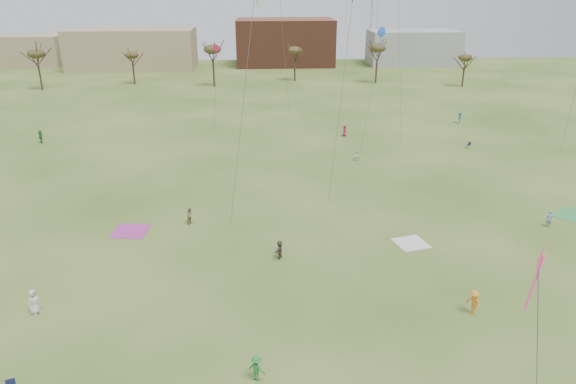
{
  "coord_description": "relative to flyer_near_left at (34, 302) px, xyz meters",
  "views": [
    {
      "loc": [
        -2.12,
        -27.19,
        21.33
      ],
      "look_at": [
        0.0,
        12.0,
        5.5
      ],
      "focal_mm": 32.64,
      "sensor_mm": 36.0,
      "label": 1
    }
  ],
  "objects": [
    {
      "name": "flyer_mid_c",
      "position": [
        42.48,
        11.48,
        -0.09
      ],
      "size": [
        0.64,
        0.45,
        1.64
      ],
      "primitive_type": "imported",
      "rotation": [
        0.0,
        0.0,
        3.25
      ],
      "color": "#7090BB",
      "rests_on": "ground"
    },
    {
      "name": "spectator_fore_b",
      "position": [
        9.02,
        13.94,
        -0.08
      ],
      "size": [
        0.95,
        1.01,
        1.66
      ],
      "primitive_type": "imported",
      "rotation": [
        0.0,
        0.0,
        1.04
      ],
      "color": "#867655",
      "rests_on": "ground"
    },
    {
      "name": "flyer_mid_b",
      "position": [
        30.15,
        -1.7,
        0.0
      ],
      "size": [
        1.16,
        1.36,
        1.83
      ],
      "primitive_type": "imported",
      "rotation": [
        0.0,
        0.0,
        5.21
      ],
      "color": "orange",
      "rests_on": "ground"
    },
    {
      "name": "flyer_far_c",
      "position": [
        47.93,
        49.74,
        -0.0
      ],
      "size": [
        0.88,
        1.28,
        1.82
      ],
      "primitive_type": "imported",
      "rotation": [
        0.0,
        0.0,
        4.52
      ],
      "color": "#1E598B",
      "rests_on": "ground"
    },
    {
      "name": "spectator_fore_c",
      "position": [
        17.16,
        6.82,
        -0.12
      ],
      "size": [
        0.95,
        1.55,
        1.59
      ],
      "primitive_type": "imported",
      "rotation": [
        0.0,
        0.0,
        4.36
      ],
      "color": "#4E4437",
      "rests_on": "ground"
    },
    {
      "name": "blanket_plum",
      "position": [
        3.65,
        12.59,
        -0.91
      ],
      "size": [
        3.39,
        3.39,
        0.03
      ],
      "primitive_type": "cube",
      "rotation": [
        0.0,
        0.0,
        1.45
      ],
      "color": "#B13697",
      "rests_on": "ground"
    },
    {
      "name": "building_tan",
      "position": [
        -17.09,
        110.83,
        4.09
      ],
      "size": [
        32.0,
        14.0,
        10.0
      ],
      "primitive_type": "cube",
      "color": "#937F60",
      "rests_on": "ground"
    },
    {
      "name": "flyer_far_a",
      "position": [
        -15.4,
        42.14,
        0.02
      ],
      "size": [
        1.11,
        1.81,
        1.86
      ],
      "primitive_type": "imported",
      "rotation": [
        0.0,
        0.0,
        1.92
      ],
      "color": "#2A7E37",
      "rests_on": "ground"
    },
    {
      "name": "flyer_near_center",
      "position": [
        15.28,
        -7.37,
        -0.11
      ],
      "size": [
        1.2,
        1.03,
        1.61
      ],
      "primitive_type": "imported",
      "rotation": [
        0.0,
        0.0,
        2.64
      ],
      "color": "#257131",
      "rests_on": "ground"
    },
    {
      "name": "blanket_cream",
      "position": [
        28.78,
        8.85,
        -0.91
      ],
      "size": [
        3.22,
        3.22,
        0.03
      ],
      "primitive_type": "cube",
      "rotation": [
        0.0,
        0.0,
        1.83
      ],
      "color": "white",
      "rests_on": "ground"
    },
    {
      "name": "blanket_olive",
      "position": [
        46.37,
        13.62,
        -0.91
      ],
      "size": [
        4.63,
        4.63,
        0.03
      ],
      "primitive_type": "cube",
      "rotation": [
        0.0,
        0.0,
        0.74
      ],
      "color": "green",
      "rests_on": "ground"
    },
    {
      "name": "building_brick",
      "position": [
        22.91,
        115.83,
        5.09
      ],
      "size": [
        26.0,
        16.0,
        12.0
      ],
      "primitive_type": "cube",
      "color": "brown",
      "rests_on": "ground"
    },
    {
      "name": "building_tan_west",
      "position": [
        -47.09,
        117.83,
        3.09
      ],
      "size": [
        20.0,
        12.0,
        8.0
      ],
      "primitive_type": "cube",
      "color": "#937F60",
      "rests_on": "ground"
    },
    {
      "name": "flyer_far_b",
      "position": [
        28.2,
        43.19,
        -0.09
      ],
      "size": [
        0.86,
        0.96,
        1.66
      ],
      "primitive_type": "imported",
      "rotation": [
        0.0,
        0.0,
        1.05
      ],
      "color": "#9A1A47",
      "rests_on": "ground"
    },
    {
      "name": "camp_chair_right",
      "position": [
        44.28,
        36.27,
        -0.65
      ],
      "size": [
        0.66,
        0.63,
        0.87
      ],
      "rotation": [
        0.0,
        0.0,
        5.0
      ],
      "color": "#16253D",
      "rests_on": "ground"
    },
    {
      "name": "kites_aloft",
      "position": [
        23.05,
        23.03,
        18.23
      ],
      "size": [
        75.46,
        71.33,
        24.96
      ],
      "color": "red",
      "rests_on": "ground"
    },
    {
      "name": "spectator_mid_e",
      "position": [
        27.98,
        31.59,
        -0.2
      ],
      "size": [
        0.78,
        0.66,
        1.42
      ],
      "primitive_type": "imported",
      "rotation": [
        0.0,
        0.0,
        6.09
      ],
      "color": "white",
      "rests_on": "ground"
    },
    {
      "name": "building_grey",
      "position": [
        57.91,
        113.83,
        3.59
      ],
      "size": [
        24.0,
        12.0,
        9.0
      ],
      "primitive_type": "cube",
      "color": "gray",
      "rests_on": "ground"
    },
    {
      "name": "ground",
      "position": [
        17.91,
        -4.17,
        -0.91
      ],
      "size": [
        260.0,
        260.0,
        0.0
      ],
      "primitive_type": "plane",
      "color": "#34541A",
      "rests_on": "ground"
    },
    {
      "name": "tree_line",
      "position": [
        15.06,
        74.95,
        6.17
      ],
      "size": [
        117.44,
        49.32,
        8.91
      ],
      "color": "#3A2B1E",
      "rests_on": "ground"
    },
    {
      "name": "flyer_near_left",
      "position": [
        0.0,
        0.0,
        0.0
      ],
      "size": [
        0.95,
        1.06,
        1.83
      ],
      "primitive_type": "imported",
      "rotation": [
        0.0,
        0.0,
        1.04
      ],
      "color": "silver",
      "rests_on": "ground"
    }
  ]
}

